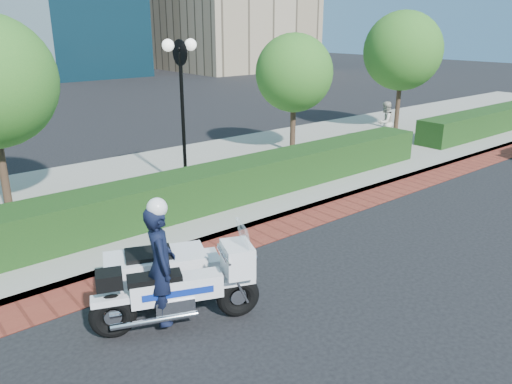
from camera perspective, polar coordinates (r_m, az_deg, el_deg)
ground at (r=10.37m, az=2.75°, el=-8.52°), size 120.00×120.00×0.00m
brick_strip at (r=11.41m, az=-2.33°, el=-5.84°), size 60.00×1.00×0.01m
sidewalk at (r=14.98m, az=-12.82°, el=0.07°), size 60.00×8.00×0.15m
hedge_main at (r=12.80m, az=-8.08°, el=-0.14°), size 18.00×1.20×1.00m
hedge_far at (r=24.89m, az=25.30°, el=7.46°), size 10.00×1.20×1.00m
lamppost at (r=14.12m, az=-8.49°, el=11.25°), size 1.02×0.70×4.21m
tree_c at (r=18.49m, az=4.37°, el=13.39°), size 2.80×2.80×4.30m
tree_d at (r=23.42m, az=16.42°, el=15.20°), size 3.40×3.40×5.16m
police_motorcycle at (r=8.57m, az=-10.25°, el=-9.18°), size 2.67×2.47×2.26m
pedestrian at (r=20.78m, az=14.52°, el=7.70°), size 0.85×0.68×1.68m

